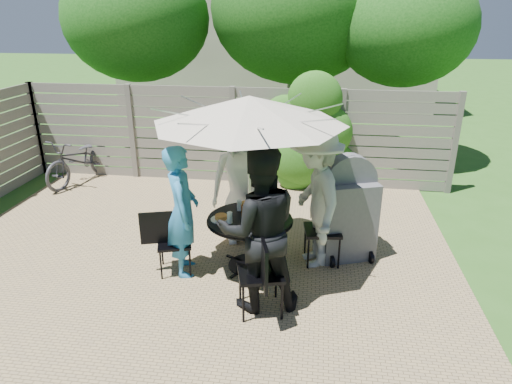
# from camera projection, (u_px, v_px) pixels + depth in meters

# --- Properties ---
(backyard_envelope) EXTENTS (60.00, 60.00, 5.00)m
(backyard_envelope) POSITION_uv_depth(u_px,v_px,m) (277.00, 28.00, 14.69)
(backyard_envelope) COLOR #2C591B
(backyard_envelope) RESTS_ON ground
(patio_table) EXTENTS (1.31, 1.31, 0.70)m
(patio_table) POSITION_uv_depth(u_px,v_px,m) (250.00, 233.00, 5.79)
(patio_table) COLOR black
(patio_table) RESTS_ON ground
(umbrella) EXTENTS (2.82, 2.82, 2.23)m
(umbrella) POSITION_uv_depth(u_px,v_px,m) (249.00, 110.00, 5.21)
(umbrella) COLOR silver
(umbrella) RESTS_ON ground
(chair_back) EXTENTS (0.54, 0.67, 0.87)m
(chair_back) POSITION_uv_depth(u_px,v_px,m) (242.00, 218.00, 6.76)
(chair_back) COLOR black
(chair_back) RESTS_ON ground
(person_back) EXTENTS (1.01, 0.79, 1.81)m
(person_back) POSITION_uv_depth(u_px,v_px,m) (243.00, 180.00, 6.40)
(person_back) COLOR white
(person_back) RESTS_ON ground
(chair_left) EXTENTS (0.65, 0.51, 0.85)m
(chair_left) POSITION_uv_depth(u_px,v_px,m) (174.00, 254.00, 5.76)
(chair_left) COLOR black
(chair_left) RESTS_ON ground
(person_left) EXTENTS (0.55, 0.70, 1.67)m
(person_left) POSITION_uv_depth(u_px,v_px,m) (182.00, 212.00, 5.56)
(person_left) COLOR teal
(person_left) RESTS_ON ground
(chair_front) EXTENTS (0.58, 0.76, 0.99)m
(chair_front) POSITION_uv_depth(u_px,v_px,m) (261.00, 288.00, 4.97)
(chair_front) COLOR black
(chair_front) RESTS_ON ground
(person_front) EXTENTS (1.07, 0.93, 1.88)m
(person_front) POSITION_uv_depth(u_px,v_px,m) (259.00, 230.00, 4.86)
(person_front) COLOR black
(person_front) RESTS_ON ground
(chair_right) EXTENTS (0.71, 0.51, 0.95)m
(chair_right) POSITION_uv_depth(u_px,v_px,m) (323.00, 243.00, 5.98)
(chair_right) COLOR black
(chair_right) RESTS_ON ground
(person_right) EXTENTS (0.98, 1.33, 1.84)m
(person_right) POSITION_uv_depth(u_px,v_px,m) (315.00, 199.00, 5.73)
(person_right) COLOR #ACAEA9
(person_right) RESTS_ON ground
(plate_back) EXTENTS (0.26, 0.26, 0.06)m
(plate_back) POSITION_uv_depth(u_px,v_px,m) (247.00, 205.00, 6.04)
(plate_back) COLOR white
(plate_back) RESTS_ON patio_table
(plate_left) EXTENTS (0.26, 0.26, 0.06)m
(plate_left) POSITION_uv_depth(u_px,v_px,m) (221.00, 218.00, 5.66)
(plate_left) COLOR white
(plate_left) RESTS_ON patio_table
(plate_front) EXTENTS (0.26, 0.26, 0.06)m
(plate_front) POSITION_uv_depth(u_px,v_px,m) (253.00, 229.00, 5.37)
(plate_front) COLOR white
(plate_front) RESTS_ON patio_table
(plate_right) EXTENTS (0.26, 0.26, 0.06)m
(plate_right) POSITION_uv_depth(u_px,v_px,m) (278.00, 215.00, 5.75)
(plate_right) COLOR white
(plate_right) RESTS_ON patio_table
(glass_back) EXTENTS (0.07, 0.07, 0.14)m
(glass_back) POSITION_uv_depth(u_px,v_px,m) (239.00, 205.00, 5.91)
(glass_back) COLOR silver
(glass_back) RESTS_ON patio_table
(glass_left) EXTENTS (0.07, 0.07, 0.14)m
(glass_left) POSITION_uv_depth(u_px,v_px,m) (230.00, 218.00, 5.56)
(glass_left) COLOR silver
(glass_left) RESTS_ON patio_table
(glass_front) EXTENTS (0.07, 0.07, 0.14)m
(glass_front) POSITION_uv_depth(u_px,v_px,m) (261.00, 221.00, 5.46)
(glass_front) COLOR silver
(glass_front) RESTS_ON patio_table
(glass_right) EXTENTS (0.07, 0.07, 0.14)m
(glass_right) POSITION_uv_depth(u_px,v_px,m) (269.00, 209.00, 5.82)
(glass_right) COLOR silver
(glass_right) RESTS_ON patio_table
(syrup_jug) EXTENTS (0.09, 0.09, 0.16)m
(syrup_jug) POSITION_uv_depth(u_px,v_px,m) (245.00, 211.00, 5.72)
(syrup_jug) COLOR #59280C
(syrup_jug) RESTS_ON patio_table
(coffee_cup) EXTENTS (0.08, 0.08, 0.12)m
(coffee_cup) POSITION_uv_depth(u_px,v_px,m) (255.00, 206.00, 5.91)
(coffee_cup) COLOR #C6B293
(coffee_cup) RESTS_ON patio_table
(bicycle) EXTENTS (1.01, 1.82, 0.91)m
(bicycle) POSITION_uv_depth(u_px,v_px,m) (80.00, 160.00, 8.79)
(bicycle) COLOR #333338
(bicycle) RESTS_ON ground
(bbq_grill) EXTENTS (0.84, 0.75, 1.44)m
(bbq_grill) POSITION_uv_depth(u_px,v_px,m) (346.00, 211.00, 6.01)
(bbq_grill) COLOR #57575C
(bbq_grill) RESTS_ON ground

